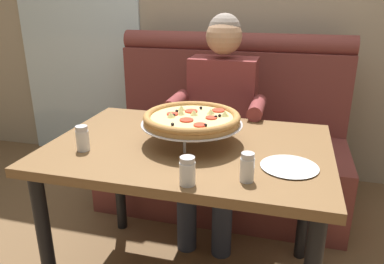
% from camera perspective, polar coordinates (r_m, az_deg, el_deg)
% --- Properties ---
extents(booth_bench, '(1.60, 0.78, 1.13)m').
position_cam_1_polar(booth_bench, '(2.58, 4.93, -2.00)').
color(booth_bench, brown).
rests_on(booth_bench, ground_plane).
extents(dining_table, '(1.21, 0.84, 0.75)m').
position_cam_1_polar(dining_table, '(1.68, -0.40, -4.84)').
color(dining_table, brown).
rests_on(dining_table, ground_plane).
extents(diner_main, '(0.54, 0.64, 1.27)m').
position_cam_1_polar(diner_main, '(2.23, 4.18, 2.93)').
color(diner_main, '#2D3342').
rests_on(diner_main, ground_plane).
extents(pizza, '(0.44, 0.44, 0.14)m').
position_cam_1_polar(pizza, '(1.61, -0.02, 2.03)').
color(pizza, silver).
rests_on(pizza, dining_table).
extents(shaker_parmesan, '(0.05, 0.05, 0.11)m').
position_cam_1_polar(shaker_parmesan, '(1.62, -16.33, -1.19)').
color(shaker_parmesan, white).
rests_on(shaker_parmesan, dining_table).
extents(shaker_oregano, '(0.06, 0.06, 0.10)m').
position_cam_1_polar(shaker_oregano, '(1.28, -0.70, -6.27)').
color(shaker_oregano, white).
rests_on(shaker_oregano, dining_table).
extents(shaker_pepper_flakes, '(0.05, 0.05, 0.11)m').
position_cam_1_polar(shaker_pepper_flakes, '(1.32, 8.41, -5.64)').
color(shaker_pepper_flakes, white).
rests_on(shaker_pepper_flakes, dining_table).
extents(plate_near_left, '(0.22, 0.22, 0.02)m').
position_cam_1_polar(plate_near_left, '(1.46, 14.65, -4.91)').
color(plate_near_left, white).
rests_on(plate_near_left, dining_table).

